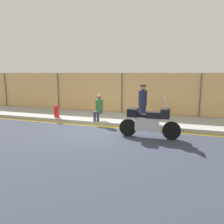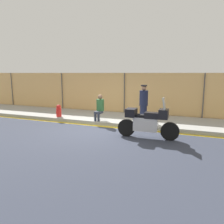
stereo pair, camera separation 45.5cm
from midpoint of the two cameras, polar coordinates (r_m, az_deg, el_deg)
ground_plane at (r=9.17m, az=-2.34°, el=-4.85°), size 120.00×120.00×0.00m
sidewalk at (r=11.12m, az=2.16°, el=-1.72°), size 30.39×2.75×0.17m
curb_paint_stripe at (r=9.81m, az=-0.67°, el=-3.83°), size 30.39×0.18×0.01m
storefront_fence at (r=12.33m, az=4.44°, el=4.62°), size 28.87×0.17×2.38m
motorcycle at (r=8.12m, az=10.73°, el=-2.48°), size 2.26×0.53×1.53m
officer_standing at (r=10.22m, az=9.52°, el=2.41°), size 0.39×0.39×1.66m
person_seated_on_curb at (r=10.29m, az=-1.96°, el=1.55°), size 0.36×0.62×1.21m
fire_hydrant at (r=11.39m, az=-12.64°, el=0.30°), size 0.26×0.32×0.62m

